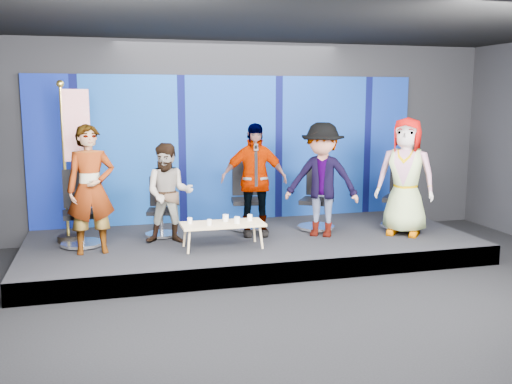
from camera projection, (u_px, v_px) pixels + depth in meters
ground at (305, 310)px, 6.80m from camera, size 10.00×10.00×0.00m
room_walls at (308, 105)px, 6.41m from camera, size 10.02×8.02×3.51m
riser at (252, 246)px, 9.16m from camera, size 7.00×3.00×0.30m
backdrop at (231, 149)px, 10.31m from camera, size 7.00×0.08×2.60m
chair_a at (81, 221)px, 8.58m from camera, size 0.69×0.69×1.14m
panelist_a at (91, 190)px, 8.08m from camera, size 0.71×0.49×1.84m
chair_b at (162, 217)px, 9.20m from camera, size 0.63×0.63×0.95m
panelist_b at (169, 194)px, 8.67m from camera, size 0.85×0.72×1.54m
chair_c at (247, 207)px, 9.71m from camera, size 0.72×0.72×1.12m
panelist_c at (254, 180)px, 9.13m from camera, size 1.12×0.59×1.82m
chair_d at (317, 207)px, 9.68m from camera, size 0.88×0.88×1.13m
panelist_d at (322, 180)px, 9.09m from camera, size 1.36×1.21×1.83m
chair_e at (401, 205)px, 9.79m from camera, size 0.93×0.93×1.18m
panelist_e at (405, 177)px, 9.20m from camera, size 1.10×1.06×1.90m
coffee_table at (223, 225)px, 8.44m from camera, size 1.23×0.52×0.38m
mug_a at (190, 221)px, 8.39m from camera, size 0.07×0.07×0.09m
mug_b at (209, 222)px, 8.28m from camera, size 0.07×0.07×0.09m
mug_c at (226, 218)px, 8.53m from camera, size 0.09×0.09×0.10m
mug_d at (237, 220)px, 8.39m from camera, size 0.08×0.08×0.10m
mug_e at (250, 217)px, 8.61m from camera, size 0.08×0.08×0.09m
flag_stand at (73, 158)px, 8.64m from camera, size 0.56×0.33×2.47m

